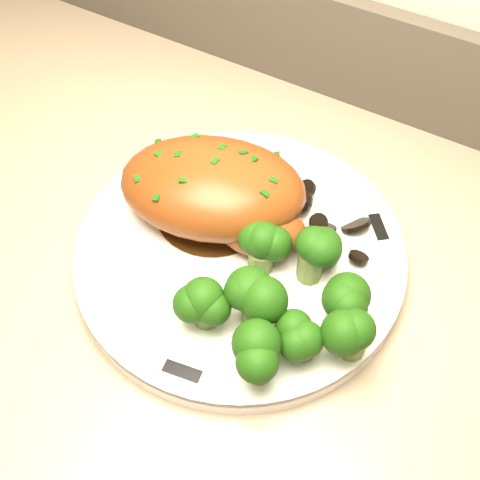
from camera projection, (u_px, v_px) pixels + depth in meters
The scene contains 8 objects.
plate at pixel (240, 253), 0.56m from camera, with size 0.30×0.30×0.02m, color white.
rim_accent_0 at pixel (378, 227), 0.56m from camera, with size 0.03×0.01×0.00m, color black.
rim_accent_1 at pixel (157, 166), 0.61m from camera, with size 0.03×0.01×0.00m, color black.
rim_accent_2 at pixel (182, 371), 0.47m from camera, with size 0.03×0.01×0.00m, color black.
gravy_pool at pixel (214, 211), 0.57m from camera, with size 0.11×0.11×0.00m, color #371D0A.
chicken_breast at pixel (218, 192), 0.54m from camera, with size 0.20×0.17×0.07m.
mushroom_pile at pixel (310, 223), 0.56m from camera, with size 0.11×0.08×0.03m.
broccoli_florets at pixel (287, 303), 0.48m from camera, with size 0.15×0.13×0.05m.
Camera 1 is at (0.11, 1.44, 1.35)m, focal length 45.00 mm.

